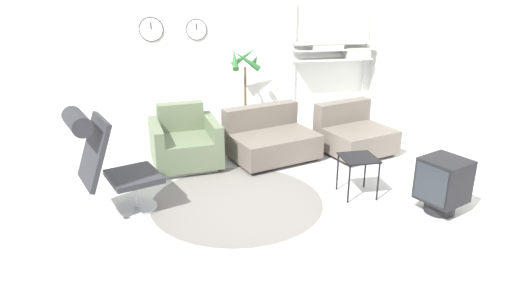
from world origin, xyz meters
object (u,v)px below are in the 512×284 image
Objects in this scene: armchair_red at (185,144)px; shelf_unit at (336,49)px; couch_low at (270,140)px; potted_plant at (245,99)px; side_table at (359,162)px; crt_television at (443,184)px; lounge_chair at (104,154)px; couch_second at (353,135)px.

shelf_unit is at bearing -154.14° from armchair_red.
potted_plant is at bearing -103.61° from couch_low.
shelf_unit is (0.85, 3.07, 0.81)m from side_table.
couch_low is 1.45m from potted_plant.
crt_television is at bearing 109.42° from couch_low.
couch_low reaches higher than crt_television.
side_table is at bearing 68.20° from lounge_chair.
lounge_chair is 3.34m from potted_plant.
armchair_red is at bearing -16.82° from couch_second.
couch_low is at bearing 14.32° from crt_television.
lounge_chair reaches higher than couch_low.
crt_television is (0.71, -0.56, -0.08)m from side_table.
lounge_chair is 1.05× the size of couch_second.
armchair_red is 3.39m from shelf_unit.
shelf_unit is (0.34, 1.74, 0.97)m from couch_second.
lounge_chair is 0.88× the size of potted_plant.
couch_low is 0.66× the size of shelf_unit.
couch_second is 1.91m from crt_television.
lounge_chair is at bearing 178.71° from side_table.
side_table is 0.35× the size of potted_plant.
potted_plant is at bearing 106.34° from side_table.
lounge_chair is 2.76m from side_table.
couch_low is at bearing 118.12° from side_table.
crt_television is at bearing 137.41° from armchair_red.
lounge_chair is 3.53m from crt_television.
potted_plant is at bearing -65.01° from couch_second.
couch_low is at bearing -18.08° from couch_second.
lounge_chair is at bearing 3.89° from couch_second.
couch_second is (1.22, -0.01, 0.00)m from couch_low.
armchair_red is 0.71× the size of couch_low.
potted_plant reaches higher than side_table.
potted_plant is (1.93, 2.71, -0.20)m from lounge_chair.
crt_television is (1.43, -1.91, 0.08)m from couch_low.
couch_second is at bearing 161.92° from couch_low.
armchair_red reaches higher than side_table.
shelf_unit reaches higher than potted_plant.
potted_plant is (-1.32, 1.44, 0.24)m from couch_second.
side_table is at bearing -73.66° from potted_plant.
couch_low is at bearing -86.20° from potted_plant.
side_table is 2.89m from potted_plant.
lounge_chair is 4.71m from shelf_unit.
armchair_red is 2.40m from couch_second.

